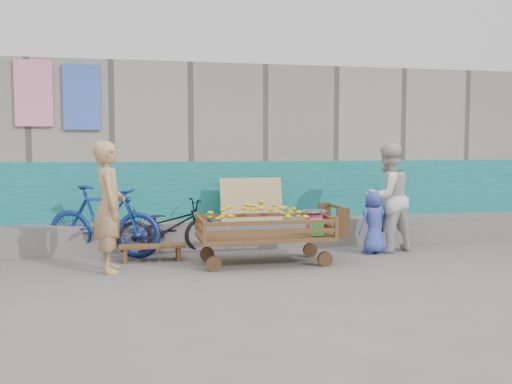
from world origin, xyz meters
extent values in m
plane|color=#5E5A57|center=(0.00, 0.00, 0.00)|extent=(80.00, 80.00, 0.00)
cube|color=gray|center=(0.00, 4.10, 1.50)|extent=(12.00, 3.00, 3.00)
cube|color=#0E6768|center=(0.00, 2.58, 0.70)|extent=(12.00, 0.03, 1.40)
cube|color=#5C5955|center=(0.00, 2.35, 0.23)|extent=(12.00, 0.50, 0.45)
cube|color=tan|center=(0.30, 2.22, 0.80)|extent=(1.00, 0.19, 0.68)
cube|color=pink|center=(-3.00, 2.56, 2.45)|extent=(0.55, 0.03, 1.00)
cube|color=#4266D4|center=(-2.30, 2.56, 2.40)|extent=(0.55, 0.03, 1.00)
cube|color=#553919|center=(0.25, 1.03, 0.39)|extent=(1.85, 0.93, 0.05)
cylinder|color=#3D2219|center=(-0.53, 0.69, 0.10)|extent=(0.21, 0.06, 0.21)
cube|color=#553919|center=(-0.65, 0.60, 0.56)|extent=(0.05, 0.05, 0.29)
cylinder|color=#3D2219|center=(-0.53, 1.37, 0.10)|extent=(0.21, 0.06, 0.21)
cube|color=#553919|center=(-0.65, 1.46, 0.56)|extent=(0.05, 0.05, 0.29)
cylinder|color=#3D2219|center=(1.02, 0.69, 0.10)|extent=(0.21, 0.06, 0.21)
cube|color=#553919|center=(1.14, 0.60, 0.56)|extent=(0.05, 0.05, 0.29)
cylinder|color=#3D2219|center=(1.02, 1.37, 0.10)|extent=(0.21, 0.06, 0.21)
cube|color=#553919|center=(1.14, 1.46, 0.56)|extent=(0.05, 0.05, 0.29)
cube|color=#553919|center=(0.25, 0.60, 0.52)|extent=(1.79, 0.04, 0.05)
cube|color=#553919|center=(0.25, 0.60, 0.64)|extent=(1.79, 0.04, 0.05)
cube|color=#553919|center=(0.25, 1.46, 0.52)|extent=(1.79, 0.04, 0.05)
cube|color=#553919|center=(0.25, 1.46, 0.64)|extent=(1.79, 0.04, 0.05)
cube|color=#553919|center=(-0.65, 1.03, 0.52)|extent=(0.04, 0.87, 0.05)
cube|color=#553919|center=(-0.65, 1.03, 0.64)|extent=(0.04, 0.87, 0.05)
cube|color=#553919|center=(1.14, 1.03, 0.52)|extent=(0.04, 0.87, 0.05)
cube|color=#553919|center=(1.14, 1.03, 0.64)|extent=(0.04, 0.87, 0.05)
cylinder|color=#3D2219|center=(1.33, 1.03, 0.77)|extent=(0.04, 0.82, 0.04)
cube|color=#3D2219|center=(1.26, 1.41, 0.60)|extent=(0.19, 0.04, 0.41)
cube|color=#3D2219|center=(1.26, 0.65, 0.60)|extent=(0.19, 0.04, 0.41)
ellipsoid|color=gold|center=(0.14, 1.03, 0.64)|extent=(1.34, 0.72, 0.45)
cylinder|color=#EC2F7C|center=(0.97, 1.03, 0.55)|extent=(0.25, 0.25, 0.27)
cylinder|color=silver|center=(0.97, 1.03, 0.69)|extent=(0.03, 0.03, 0.06)
cylinder|color=silver|center=(0.97, 1.03, 0.73)|extent=(0.35, 0.35, 0.02)
cube|color=#38E95C|center=(0.92, 0.74, 0.54)|extent=(0.16, 0.12, 0.23)
cube|color=#553919|center=(-1.30, 1.56, 0.22)|extent=(0.94, 0.28, 0.04)
cube|color=#553919|center=(-1.67, 1.56, 0.09)|extent=(0.06, 0.26, 0.19)
cube|color=#553919|center=(-0.92, 1.56, 0.09)|extent=(0.06, 0.26, 0.19)
imported|color=tan|center=(-1.86, 0.97, 0.86)|extent=(0.46, 0.66, 1.72)
imported|color=silver|center=(2.33, 1.55, 0.85)|extent=(0.98, 0.86, 1.70)
imported|color=#3847A7|center=(2.05, 1.43, 0.49)|extent=(0.54, 0.42, 0.98)
imported|color=black|center=(-1.03, 2.05, 0.42)|extent=(1.67, 0.87, 0.84)
imported|color=navy|center=(-1.98, 2.01, 0.53)|extent=(1.83, 1.18, 1.07)
camera|label=1|loc=(-1.53, -6.67, 1.65)|focal=40.00mm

